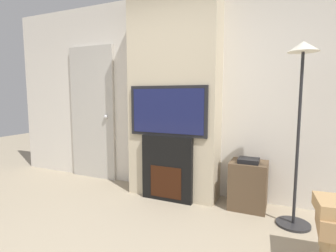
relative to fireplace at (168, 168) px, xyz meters
name	(u,v)px	position (x,y,z in m)	size (l,w,h in m)	color
wall_back	(180,94)	(0.00, 0.42, 0.94)	(6.00, 0.06, 2.70)	silver
chimney_breast	(174,94)	(0.00, 0.20, 0.94)	(1.17, 0.39, 2.70)	beige
fireplace	(168,168)	(0.00, 0.00, 0.00)	(0.67, 0.15, 0.83)	black
television	(168,111)	(0.00, 0.00, 0.73)	(1.02, 0.07, 0.62)	black
floor_lamp	(300,99)	(1.46, -0.09, 0.89)	(0.33, 0.33, 1.85)	#262628
media_stand	(248,184)	(0.97, 0.16, -0.12)	(0.42, 0.38, 0.61)	brown
entry_door	(92,113)	(-1.49, 0.36, 0.64)	(0.83, 0.09, 2.10)	#BCB7AD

